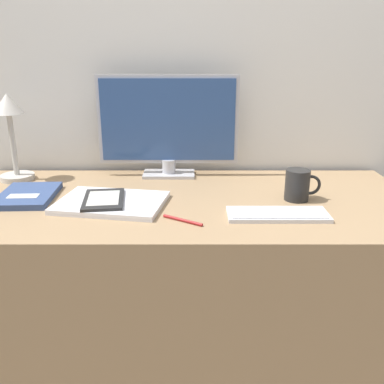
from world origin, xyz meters
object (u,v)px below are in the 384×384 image
(monitor, at_px, (168,125))
(ereader, at_px, (104,199))
(notebook, at_px, (28,195))
(pen, at_px, (182,220))
(desk_lamp, at_px, (11,125))
(coffee_mug, at_px, (298,185))
(keyboard, at_px, (278,214))
(laptop, at_px, (112,203))

(monitor, distance_m, ereader, 0.43)
(ereader, bearing_deg, notebook, 165.03)
(pen, bearing_deg, desk_lamp, 146.74)
(notebook, relative_size, coffee_mug, 2.11)
(monitor, height_order, keyboard, monitor)
(coffee_mug, relative_size, pen, 1.00)
(keyboard, xyz_separation_m, ereader, (-0.53, 0.09, 0.01))
(monitor, bearing_deg, desk_lamp, -174.42)
(desk_lamp, bearing_deg, keyboard, -22.25)
(notebook, bearing_deg, monitor, 30.60)
(keyboard, bearing_deg, notebook, 168.63)
(keyboard, xyz_separation_m, laptop, (-0.51, 0.10, 0.00))
(keyboard, bearing_deg, coffee_mug, 58.11)
(keyboard, bearing_deg, laptop, 169.32)
(monitor, distance_m, desk_lamp, 0.57)
(laptop, height_order, coffee_mug, coffee_mug)
(monitor, xyz_separation_m, coffee_mug, (0.43, -0.28, -0.15))
(ereader, height_order, coffee_mug, coffee_mug)
(laptop, relative_size, notebook, 1.48)
(laptop, relative_size, ereader, 1.77)
(pen, bearing_deg, ereader, 152.53)
(desk_lamp, distance_m, coffee_mug, 1.04)
(ereader, relative_size, pen, 1.77)
(keyboard, xyz_separation_m, desk_lamp, (-0.91, 0.37, 0.20))
(ereader, bearing_deg, desk_lamp, 143.34)
(notebook, bearing_deg, pen, -21.27)
(ereader, distance_m, desk_lamp, 0.51)
(laptop, bearing_deg, monitor, 63.61)
(desk_lamp, xyz_separation_m, notebook, (0.12, -0.21, -0.20))
(laptop, distance_m, coffee_mug, 0.60)
(ereader, height_order, pen, ereader)
(laptop, height_order, desk_lamp, desk_lamp)
(coffee_mug, xyz_separation_m, pen, (-0.37, -0.19, -0.05))
(desk_lamp, distance_m, pen, 0.78)
(ereader, height_order, desk_lamp, desk_lamp)
(coffee_mug, bearing_deg, pen, -153.36)
(monitor, distance_m, pen, 0.51)
(keyboard, height_order, ereader, ereader)
(ereader, bearing_deg, pen, -27.47)
(notebook, bearing_deg, ereader, -14.97)
(coffee_mug, bearing_deg, desk_lamp, 167.30)
(ereader, xyz_separation_m, desk_lamp, (-0.38, 0.28, 0.18))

